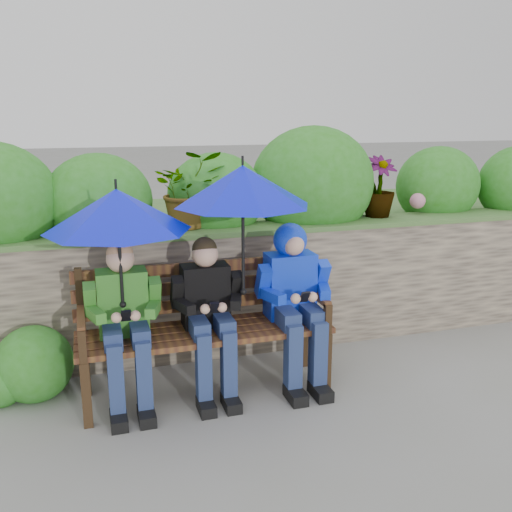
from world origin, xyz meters
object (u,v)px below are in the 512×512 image
object	(u,v)px
boy_middle	(209,309)
umbrella_left	(117,210)
park_bench	(203,319)
boy_right	(294,291)
umbrella_right	(243,186)
boy_left	(124,317)

from	to	relation	value
boy_middle	umbrella_left	xyz separation A→B (m)	(-0.57, -0.00, 0.71)
park_bench	boy_right	size ratio (longest dim) A/B	1.49
park_bench	boy_middle	bearing A→B (deg)	-74.05
umbrella_left	boy_middle	bearing A→B (deg)	0.18
umbrella_left	umbrella_right	world-z (taller)	umbrella_right
boy_middle	umbrella_right	size ratio (longest dim) A/B	1.18
boy_right	umbrella_left	distance (m)	1.36
boy_middle	umbrella_left	size ratio (longest dim) A/B	1.19
boy_right	park_bench	bearing A→B (deg)	173.69
boy_left	umbrella_left	bearing A→B (deg)	-172.04
boy_right	umbrella_left	xyz separation A→B (m)	(-1.19, -0.01, 0.64)
park_bench	boy_right	world-z (taller)	boy_right
boy_right	boy_middle	bearing A→B (deg)	-179.33
park_bench	umbrella_right	world-z (taller)	umbrella_right
park_bench	umbrella_right	bearing A→B (deg)	-22.96
boy_right	umbrella_right	size ratio (longest dim) A/B	1.24
boy_left	boy_right	bearing A→B (deg)	0.41
boy_middle	park_bench	bearing A→B (deg)	105.95
umbrella_left	park_bench	bearing A→B (deg)	8.46
boy_left	boy_middle	xyz separation A→B (m)	(0.56, 0.00, -0.00)
boy_middle	umbrella_right	distance (m)	0.87
boy_middle	umbrella_right	world-z (taller)	umbrella_right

